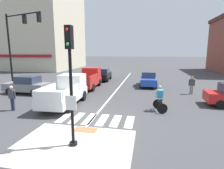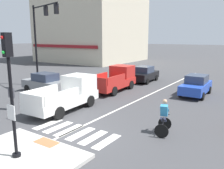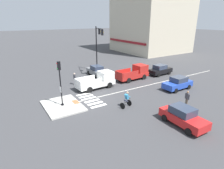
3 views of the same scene
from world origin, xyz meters
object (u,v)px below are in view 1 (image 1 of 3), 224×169
pedestrian_waiting_far_side (192,84)px  pickup_truck_red_westbound_far (89,79)px  cyclist (160,98)px  pedestrian_at_curb_left (12,96)px  signal_pole (71,76)px  car_black_westbound_distant (103,75)px  pickup_truck_white_westbound_near (67,91)px  car_blue_eastbound_far (148,79)px  car_grey_cross_left (27,85)px  traffic_light_mast (17,38)px

pedestrian_waiting_far_side → pickup_truck_red_westbound_far: bearing=172.8°
pickup_truck_red_westbound_far → cyclist: size_ratio=3.08×
cyclist → pedestrian_at_curb_left: (-9.53, -1.81, 0.11)m
signal_pole → cyclist: (3.68, 5.53, -2.06)m
car_black_westbound_distant → pedestrian_at_curb_left: bearing=-101.5°
pickup_truck_white_westbound_near → pickup_truck_red_westbound_far: bearing=93.7°
pedestrian_waiting_far_side → car_blue_eastbound_far: bearing=139.6°
signal_pole → pedestrian_at_curb_left: size_ratio=2.76×
car_blue_eastbound_far → car_grey_cross_left: bearing=-151.6°
car_black_westbound_distant → pedestrian_waiting_far_side: bearing=-32.6°
signal_pole → pickup_truck_red_westbound_far: 12.89m
pickup_truck_white_westbound_near → pedestrian_waiting_far_side: size_ratio=3.11×
car_blue_eastbound_far → car_grey_cross_left: 12.56m
car_black_westbound_distant → car_grey_cross_left: bearing=-119.0°
pickup_truck_white_westbound_near → pedestrian_at_curb_left: pickup_truck_white_westbound_near is taller
car_grey_cross_left → pickup_truck_white_westbound_near: 5.62m
car_blue_eastbound_far → traffic_light_mast: bearing=-159.2°
signal_pole → traffic_light_mast: 13.71m
signal_pole → pedestrian_at_curb_left: signal_pole is taller
car_blue_eastbound_far → pickup_truck_red_westbound_far: size_ratio=0.80×
car_black_westbound_distant → pickup_truck_white_westbound_near: bearing=-89.6°
car_blue_eastbound_far → pedestrian_at_curb_left: pedestrian_at_curb_left is taller
traffic_light_mast → car_black_westbound_distant: 11.06m
car_black_westbound_distant → car_blue_eastbound_far: bearing=-26.8°
traffic_light_mast → car_blue_eastbound_far: size_ratio=1.82×
signal_pole → car_grey_cross_left: (-8.08, 8.30, -2.12)m
pickup_truck_red_westbound_far → pickup_truck_white_westbound_near: same height
car_grey_cross_left → pickup_truck_red_westbound_far: size_ratio=0.80×
car_blue_eastbound_far → car_grey_cross_left: size_ratio=1.00×
signal_pole → pedestrian_waiting_far_side: bearing=58.1°
car_black_westbound_distant → car_grey_cross_left: (-5.00, -9.03, 0.00)m
traffic_light_mast → pedestrian_at_curb_left: 8.06m
pickup_truck_red_westbound_far → car_black_westbound_distant: bearing=86.4°
car_blue_eastbound_far → pickup_truck_white_westbound_near: 10.26m
traffic_light_mast → cyclist: (13.30, -3.98, -4.25)m
car_black_westbound_distant → pickup_truck_red_westbound_far: pickup_truck_red_westbound_far is taller
traffic_light_mast → cyclist: traffic_light_mast is taller
car_grey_cross_left → pickup_truck_white_westbound_near: bearing=-25.0°
cyclist → car_grey_cross_left: bearing=166.7°
car_black_westbound_distant → pickup_truck_white_westbound_near: (0.09, -11.40, 0.17)m
traffic_light_mast → car_black_westbound_distant: (6.54, 7.82, -4.31)m
car_black_westbound_distant → cyclist: size_ratio=2.49×
signal_pole → car_black_westbound_distant: (-3.08, 17.33, -2.12)m
signal_pole → pedestrian_waiting_far_side: (6.83, 10.99, -1.95)m
car_black_westbound_distant → pickup_truck_red_westbound_far: bearing=-93.6°
car_grey_cross_left → pickup_truck_white_westbound_near: pickup_truck_white_westbound_near is taller
car_blue_eastbound_far → car_black_westbound_distant: bearing=153.2°
pedestrian_at_curb_left → pedestrian_waiting_far_side: bearing=29.8°
car_grey_cross_left → traffic_light_mast: bearing=141.7°
traffic_light_mast → signal_pole: bearing=-44.7°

